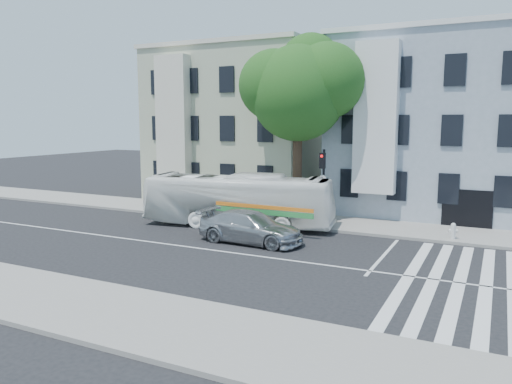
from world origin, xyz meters
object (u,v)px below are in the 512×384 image
Objects in this scene: bus at (238,200)px; traffic_signal at (323,177)px; sedan at (251,227)px; fire_hydrant at (453,231)px.

bus is 2.47× the size of traffic_signal.
bus is at bearing 39.93° from sedan.
bus reaches higher than sedan.
sedan is 5.96m from traffic_signal.
bus is 4.95m from traffic_signal.
traffic_signal is at bearing -71.79° from bus.
sedan is at bearing -152.15° from bus.
bus is 11.36m from fire_hydrant.
fire_hydrant is (8.88, 4.54, -0.21)m from sedan.
bus is 13.39× the size of fire_hydrant.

